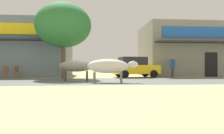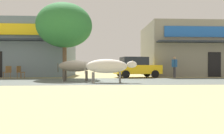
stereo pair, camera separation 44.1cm
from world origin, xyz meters
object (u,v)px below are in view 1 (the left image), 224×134
(cafe_chair_near_tree, at_px, (5,72))
(parked_hatchback_car, at_px, (135,67))
(cow_near_brown, at_px, (77,66))
(cow_far_dark, at_px, (109,66))
(roadside_tree, at_px, (63,25))
(pedestrian_by_shop, at_px, (173,65))
(cafe_chair_by_doorway, at_px, (18,71))

(cafe_chair_near_tree, bearing_deg, parked_hatchback_car, 4.41)
(cow_near_brown, xyz_separation_m, cow_far_dark, (1.83, -1.14, -0.01))
(cow_near_brown, relative_size, cow_far_dark, 0.91)
(roadside_tree, xyz_separation_m, pedestrian_by_shop, (8.53, 0.69, -2.93))
(pedestrian_by_shop, relative_size, cafe_chair_near_tree, 1.81)
(parked_hatchback_car, bearing_deg, cafe_chair_by_doorway, -176.08)
(cow_near_brown, xyz_separation_m, cafe_chair_by_doorway, (-4.64, 3.35, -0.39))
(cow_far_dark, bearing_deg, pedestrian_by_shop, 40.80)
(cafe_chair_near_tree, distance_m, cafe_chair_by_doorway, 0.87)
(cow_far_dark, relative_size, pedestrian_by_shop, 1.72)
(parked_hatchback_car, height_order, cafe_chair_by_doorway, parked_hatchback_car)
(roadside_tree, bearing_deg, cafe_chair_near_tree, 175.78)
(cow_near_brown, height_order, cow_far_dark, cow_far_dark)
(cow_near_brown, distance_m, cafe_chair_near_tree, 6.38)
(cow_far_dark, bearing_deg, cafe_chair_near_tree, 149.30)
(cow_far_dark, distance_m, pedestrian_by_shop, 7.23)
(cafe_chair_by_doorway, bearing_deg, cafe_chair_near_tree, -170.58)
(roadside_tree, bearing_deg, cow_near_brown, -66.83)
(roadside_tree, xyz_separation_m, cafe_chair_by_doorway, (-3.40, 0.46, -3.39))
(cow_far_dark, height_order, pedestrian_by_shop, pedestrian_by_shop)
(roadside_tree, bearing_deg, cow_far_dark, -52.78)
(roadside_tree, distance_m, cow_near_brown, 4.35)
(roadside_tree, xyz_separation_m, parked_hatchback_car, (5.52, 1.07, -3.06))
(cafe_chair_near_tree, height_order, cafe_chair_by_doorway, same)
(roadside_tree, height_order, parked_hatchback_car, roadside_tree)
(cow_near_brown, bearing_deg, pedestrian_by_shop, 26.13)
(roadside_tree, distance_m, cow_far_dark, 5.89)
(pedestrian_by_shop, height_order, cafe_chair_by_doorway, pedestrian_by_shop)
(cafe_chair_by_doorway, bearing_deg, cow_far_dark, -34.77)
(cow_near_brown, height_order, pedestrian_by_shop, pedestrian_by_shop)
(cafe_chair_by_doorway, bearing_deg, parked_hatchback_car, 3.92)
(parked_hatchback_car, relative_size, cow_far_dark, 1.34)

